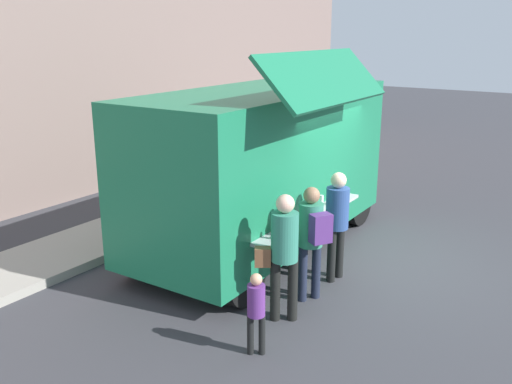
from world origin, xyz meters
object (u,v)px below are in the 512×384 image
customer_mid_with_backpack (312,233)px  customer_front_ordering (337,217)px  trash_bin (277,162)px  child_near_queue (256,307)px  customer_rear_waiting (283,247)px  food_truck_main (264,164)px

customer_mid_with_backpack → customer_front_ordering: bearing=-57.5°
trash_bin → customer_mid_with_backpack: (-5.54, -4.07, 0.58)m
customer_mid_with_backpack → child_near_queue: 1.69m
customer_rear_waiting → child_near_queue: customer_rear_waiting is taller
customer_mid_with_backpack → child_near_queue: (-1.63, -0.14, -0.41)m
food_truck_main → customer_mid_with_backpack: size_ratio=3.25×
customer_front_ordering → child_near_queue: 2.53m
customer_front_ordering → customer_mid_with_backpack: bearing=98.6°
food_truck_main → child_near_queue: food_truck_main is taller
customer_mid_with_backpack → customer_rear_waiting: bearing=117.8°
food_truck_main → customer_front_ordering: (-0.54, -1.72, -0.51)m
customer_rear_waiting → customer_front_ordering: bearing=-35.1°
trash_bin → customer_mid_with_backpack: bearing=-143.7°
child_near_queue → customer_front_ordering: bearing=-28.5°
customer_mid_with_backpack → child_near_queue: size_ratio=1.60×
trash_bin → child_near_queue: (-7.17, -4.21, 0.16)m
customer_mid_with_backpack → customer_rear_waiting: (-0.73, 0.04, 0.01)m
food_truck_main → customer_front_ordering: bearing=-108.4°
food_truck_main → child_near_queue: 3.69m
food_truck_main → customer_mid_with_backpack: 2.29m
food_truck_main → trash_bin: bearing=28.1°
food_truck_main → trash_bin: (4.15, 2.32, -1.09)m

